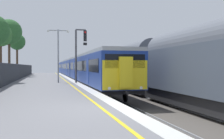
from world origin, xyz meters
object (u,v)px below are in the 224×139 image
(commuter_train_at_platform, at_px, (73,68))
(freight_train_adjacent_track, at_px, (111,66))
(signal_gantry, at_px, (79,49))
(platform_lamp_mid, at_px, (58,51))
(background_tree_centre, at_px, (17,43))
(background_tree_left, at_px, (8,33))

(commuter_train_at_platform, xyz_separation_m, freight_train_adjacent_track, (4.00, -11.31, 0.35))
(signal_gantry, relative_size, platform_lamp_mid, 1.00)
(platform_lamp_mid, bearing_deg, background_tree_centre, 104.21)
(freight_train_adjacent_track, xyz_separation_m, platform_lamp_mid, (-7.34, -9.40, 1.35))
(signal_gantry, bearing_deg, background_tree_centre, 107.92)
(freight_train_adjacent_track, relative_size, signal_gantry, 12.01)
(platform_lamp_mid, height_order, background_tree_left, background_tree_left)
(platform_lamp_mid, height_order, background_tree_centre, background_tree_centre)
(signal_gantry, xyz_separation_m, background_tree_left, (-8.57, 17.98, 3.43))
(background_tree_left, bearing_deg, commuter_train_at_platform, 17.90)
(signal_gantry, bearing_deg, background_tree_left, 115.48)
(signal_gantry, height_order, platform_lamp_mid, signal_gantry)
(background_tree_left, distance_m, background_tree_centre, 6.73)
(freight_train_adjacent_track, distance_m, background_tree_left, 16.93)
(commuter_train_at_platform, relative_size, signal_gantry, 12.65)
(commuter_train_at_platform, bearing_deg, signal_gantry, -93.97)
(commuter_train_at_platform, height_order, background_tree_left, background_tree_left)
(commuter_train_at_platform, distance_m, background_tree_left, 11.80)
(background_tree_left, xyz_separation_m, background_tree_centre, (0.60, 6.65, -0.82))
(freight_train_adjacent_track, bearing_deg, background_tree_left, 150.13)
(commuter_train_at_platform, relative_size, platform_lamp_mid, 12.71)
(background_tree_left, height_order, background_tree_centre, background_tree_left)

